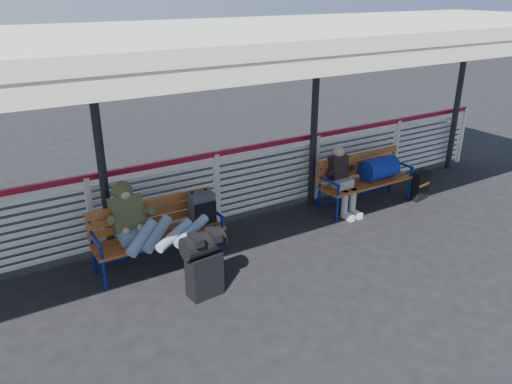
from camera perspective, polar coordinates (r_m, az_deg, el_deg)
ground at (r=6.85m, az=3.08°, el=-9.53°), size 60.00×60.00×0.00m
fence at (r=8.02m, az=-4.50°, el=0.69°), size 12.08×0.08×1.24m
canopy at (r=6.57m, az=-0.82°, el=17.35°), size 12.60×3.60×3.16m
luggage_stack at (r=6.25m, az=-5.98°, el=-7.92°), size 0.55×0.34×0.87m
bench_left at (r=7.04m, az=-9.54°, el=-3.30°), size 1.80×0.56×0.95m
bench_right at (r=9.01m, az=13.22°, el=2.32°), size 1.80×0.56×0.92m
traveler_man at (r=6.59m, az=-11.40°, el=-4.17°), size 0.94×1.64×0.77m
companion_person at (r=8.56m, az=9.84°, el=1.40°), size 0.32×0.66×1.15m
suitcase_side at (r=9.58m, az=18.15°, el=0.73°), size 0.40×0.29×0.52m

